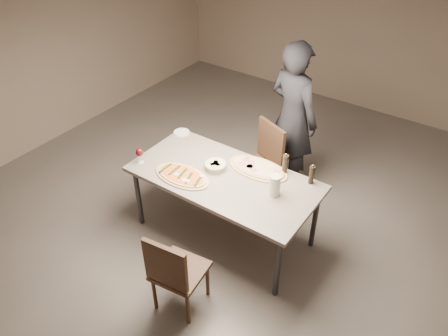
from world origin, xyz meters
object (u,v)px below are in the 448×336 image
Objects in this scene: ham_pizza at (258,168)px; chair_far at (262,159)px; bread_basket at (215,165)px; dining_table at (224,181)px; carafe at (275,186)px; chair_near at (174,271)px; zucchini_pizza at (182,176)px; pepper_mill_left at (285,164)px; diner at (293,118)px.

chair_far is at bearing 116.42° from ham_pizza.
chair_far reaches higher than bread_basket.
dining_table is 0.76m from chair_far.
carafe reaches higher than chair_near.
zucchini_pizza is 2.64× the size of pepper_mill_left.
pepper_mill_left is at bearing 50.69° from zucchini_pizza.
dining_table is 2.09× the size of chair_near.
ham_pizza is at bearing 56.19° from zucchini_pizza.
diner is (-0.33, 0.78, 0.02)m from pepper_mill_left.
diner is at bearing 97.90° from ham_pizza.
bread_basket is at bearing 178.94° from carafe.
ham_pizza is 0.89m from diner.
ham_pizza is 2.78× the size of pepper_mill_left.
carafe is 0.12× the size of diner.
pepper_mill_left is 0.24× the size of chair_far.
pepper_mill_left is at bearing 29.86° from bread_basket.
zucchini_pizza is at bearing 116.72° from chair_near.
pepper_mill_left is (0.58, 0.33, 0.06)m from bread_basket.
chair_far reaches higher than dining_table.
pepper_mill_left is at bearing 163.54° from chair_far.
chair_far is at bearing 84.00° from zucchini_pizza.
chair_near is at bearing -108.03° from carafe.
chair_near is at bearing -72.60° from bread_basket.
chair_near is at bearing -79.13° from dining_table.
zucchini_pizza reaches higher than ham_pizza.
zucchini_pizza is at bearing 87.75° from diner.
diner reaches higher than zucchini_pizza.
bread_basket is at bearing -144.06° from ham_pizza.
pepper_mill_left is 0.67m from chair_far.
bread_basket is 0.67m from pepper_mill_left.
chair_near is at bearing -88.94° from ham_pizza.
pepper_mill_left reaches higher than dining_table.
pepper_mill_left is (0.44, 0.38, 0.16)m from dining_table.
zucchini_pizza is 0.34× the size of diner.
carafe reaches higher than dining_table.
dining_table is 0.18m from bread_basket.
dining_table is at bearing 93.47° from chair_near.
diner reaches higher than chair_near.
chair_near reaches higher than bread_basket.
zucchini_pizza is 0.95m from chair_near.
chair_far reaches higher than ham_pizza.
pepper_mill_left reaches higher than chair_near.
diner is at bearing 84.74° from chair_near.
zucchini_pizza is at bearing -162.26° from carafe.
chair_far reaches higher than zucchini_pizza.
ham_pizza is at bearing 142.67° from carafe.
chair_far is (-0.53, 0.70, -0.34)m from carafe.
pepper_mill_left is at bearing 40.76° from dining_table.
carafe is 0.94m from chair_far.
chair_far is at bearing 127.02° from carafe.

